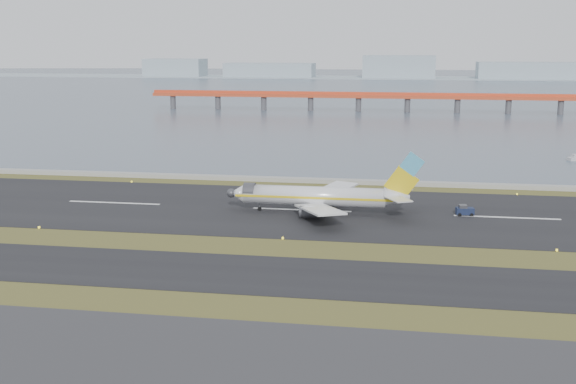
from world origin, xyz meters
name	(u,v)px	position (x,y,z in m)	size (l,w,h in m)	color
ground	(275,252)	(0.00, 0.00, 0.00)	(1000.00, 1000.00, 0.00)	#374017
taxiway_strip	(260,274)	(0.00, -12.00, 0.05)	(1000.00, 18.00, 0.10)	black
runway_strip	(302,210)	(0.00, 30.00, 0.05)	(1000.00, 45.00, 0.10)	black
seawall	(320,181)	(0.00, 60.00, 0.50)	(1000.00, 2.50, 1.00)	#969691
bay_water	(382,87)	(0.00, 460.00, 0.00)	(1400.00, 800.00, 1.30)	#465464
red_pier	(408,97)	(20.00, 250.00, 7.28)	(260.00, 5.00, 10.20)	#C44221
far_shoreline	(403,72)	(13.62, 620.00, 6.07)	(1400.00, 80.00, 60.50)	#97A8B2
airliner	(321,196)	(4.21, 27.86, 3.46)	(38.52, 32.89, 12.80)	silver
pushback_tug	(465,210)	(32.04, 30.60, 1.05)	(3.59, 2.37, 2.16)	#151E3B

